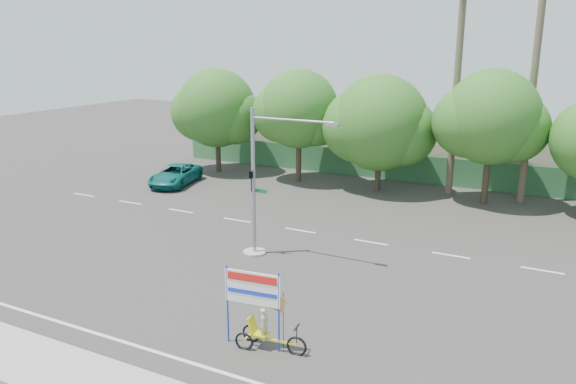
% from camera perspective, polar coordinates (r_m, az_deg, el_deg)
% --- Properties ---
extents(ground, '(120.00, 120.00, 0.00)m').
position_cam_1_polar(ground, '(22.91, -3.08, -10.47)').
color(ground, '#33302D').
rests_on(ground, ground).
extents(fence, '(38.00, 0.08, 2.00)m').
position_cam_1_polar(fence, '(41.65, 11.92, 2.41)').
color(fence, '#336B3D').
rests_on(fence, ground).
extents(building_left, '(12.00, 8.00, 4.00)m').
position_cam_1_polar(building_left, '(49.02, 2.06, 5.78)').
color(building_left, beige).
rests_on(building_left, ground).
extents(building_right, '(14.00, 8.00, 3.60)m').
position_cam_1_polar(building_right, '(44.63, 23.51, 3.36)').
color(building_right, beige).
rests_on(building_right, ground).
extents(tree_far_left, '(7.14, 6.00, 7.96)m').
position_cam_1_polar(tree_far_left, '(43.73, -7.30, 8.20)').
color(tree_far_left, '#473828').
rests_on(tree_far_left, ground).
extents(tree_left, '(6.66, 5.60, 8.07)m').
position_cam_1_polar(tree_left, '(40.18, 1.05, 8.15)').
color(tree_left, '#473828').
rests_on(tree_left, ground).
extents(tree_center, '(7.62, 6.40, 7.85)m').
position_cam_1_polar(tree_center, '(38.03, 9.24, 6.67)').
color(tree_center, '#473828').
rests_on(tree_center, ground).
extents(tree_right, '(6.90, 5.80, 8.36)m').
position_cam_1_polar(tree_right, '(36.41, 19.89, 6.84)').
color(tree_right, '#473828').
rests_on(tree_right, ground).
extents(palm_tall, '(3.73, 3.79, 17.45)m').
position_cam_1_polar(palm_tall, '(37.42, 24.14, 14.69)').
color(palm_tall, '#70604C').
rests_on(palm_tall, ground).
extents(palm_short, '(3.73, 3.79, 14.45)m').
position_cam_1_polar(palm_short, '(37.99, 16.95, 12.88)').
color(palm_short, '#70604C').
rests_on(palm_short, ground).
extents(traffic_signal, '(4.72, 1.10, 7.00)m').
position_cam_1_polar(traffic_signal, '(26.17, -2.95, -0.37)').
color(traffic_signal, gray).
rests_on(traffic_signal, ground).
extents(trike_billboard, '(2.85, 0.79, 2.81)m').
position_cam_1_polar(trike_billboard, '(18.85, -2.82, -12.55)').
color(trike_billboard, black).
rests_on(trike_billboard, ground).
extents(pickup_truck, '(3.39, 5.47, 1.41)m').
position_cam_1_polar(pickup_truck, '(40.68, -11.37, 1.72)').
color(pickup_truck, '#0D605D').
rests_on(pickup_truck, ground).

